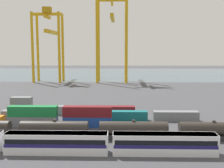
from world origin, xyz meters
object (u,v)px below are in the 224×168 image
(freight_tank_row, at_px, (133,130))
(gantry_crane_west, at_px, (49,38))
(passenger_train, at_px, (57,142))
(gantry_crane_central, at_px, (112,29))
(shipping_container_3, at_px, (33,121))
(shipping_container_12, at_px, (75,115))
(shipping_container_11, at_px, (25,115))

(freight_tank_row, relative_size, gantry_crane_west, 1.93)
(passenger_train, xyz_separation_m, gantry_crane_central, (7.41, 115.66, 28.67))
(passenger_train, bearing_deg, shipping_container_3, 118.95)
(passenger_train, height_order, gantry_crane_central, gantry_crane_central)
(passenger_train, bearing_deg, shipping_container_12, 91.24)
(passenger_train, relative_size, shipping_container_3, 4.89)
(gantry_crane_west, bearing_deg, shipping_container_12, -72.22)
(shipping_container_3, distance_m, shipping_container_12, 11.33)
(freight_tank_row, bearing_deg, shipping_container_11, 151.53)
(passenger_train, bearing_deg, gantry_crane_west, 104.46)
(gantry_crane_west, distance_m, gantry_crane_central, 37.54)
(freight_tank_row, distance_m, shipping_container_12, 21.90)
(freight_tank_row, bearing_deg, passenger_train, -149.87)
(shipping_container_11, height_order, gantry_crane_central, gantry_crane_central)
(gantry_crane_west, bearing_deg, freight_tank_row, -67.41)
(shipping_container_12, xyz_separation_m, gantry_crane_west, (-29.26, 91.26, 24.44))
(passenger_train, xyz_separation_m, freight_tank_row, (14.72, 8.54, -0.17))
(freight_tank_row, xyz_separation_m, shipping_container_11, (-28.97, 15.70, -0.67))
(shipping_container_11, bearing_deg, shipping_container_3, -55.63)
(shipping_container_11, height_order, gantry_crane_west, gantry_crane_west)
(gantry_crane_west, bearing_deg, gantry_crane_central, 0.23)
(gantry_crane_west, relative_size, gantry_crane_central, 0.85)
(shipping_container_11, bearing_deg, shipping_container_12, 0.00)
(shipping_container_12, relative_size, gantry_crane_central, 0.12)
(freight_tank_row, distance_m, shipping_container_11, 32.96)
(gantry_crane_central, bearing_deg, freight_tank_row, -86.10)
(shipping_container_3, relative_size, shipping_container_11, 1.00)
(freight_tank_row, relative_size, shipping_container_11, 6.86)
(passenger_train, distance_m, gantry_crane_central, 119.39)
(passenger_train, height_order, freight_tank_row, freight_tank_row)
(freight_tank_row, xyz_separation_m, gantry_crane_west, (-44.50, 106.97, 23.76))
(shipping_container_11, height_order, shipping_container_12, same)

